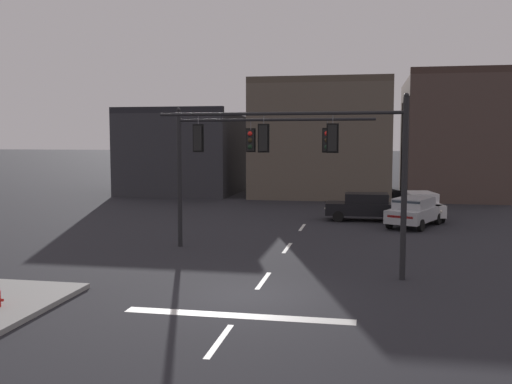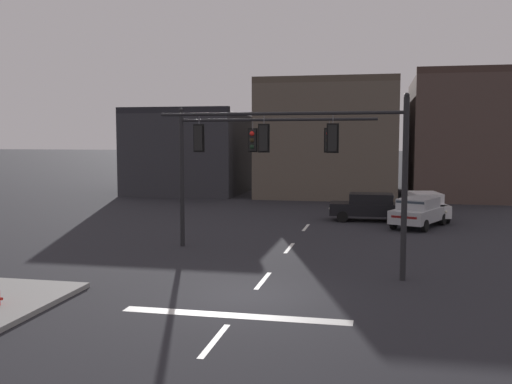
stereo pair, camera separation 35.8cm
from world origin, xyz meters
TOP-DOWN VIEW (x-y plane):
  - ground_plane at (0.00, 0.00)m, footprint 400.00×400.00m
  - stop_bar_paint at (0.00, -2.00)m, footprint 6.40×0.50m
  - lane_centreline at (0.00, 2.00)m, footprint 0.16×26.40m
  - signal_mast_near_side at (1.67, 3.19)m, footprint 8.87×0.65m
  - signal_mast_far_side at (-2.11, 7.33)m, footprint 8.58×0.68m
  - car_lot_nearside at (6.55, 18.52)m, footprint 2.54×4.65m
  - car_lot_middle at (5.97, 15.39)m, footprint 3.42×4.75m
  - car_lot_farside at (3.29, 17.29)m, footprint 4.49×1.99m
  - building_row at (0.31, 33.32)m, footprint 31.17×13.97m

SIDE VIEW (x-z plane):
  - ground_plane at x=0.00m, z-range 0.00..0.00m
  - lane_centreline at x=0.00m, z-range 0.00..0.01m
  - stop_bar_paint at x=0.00m, z-range 0.00..0.01m
  - car_lot_nearside at x=6.55m, z-range 0.05..1.66m
  - car_lot_middle at x=5.97m, z-range 0.05..1.66m
  - car_lot_farside at x=3.29m, z-range 0.05..1.66m
  - signal_mast_far_side at x=-2.11m, z-range 1.13..7.29m
  - building_row at x=0.31m, z-range -0.63..9.34m
  - signal_mast_near_side at x=1.67m, z-range 1.21..7.55m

